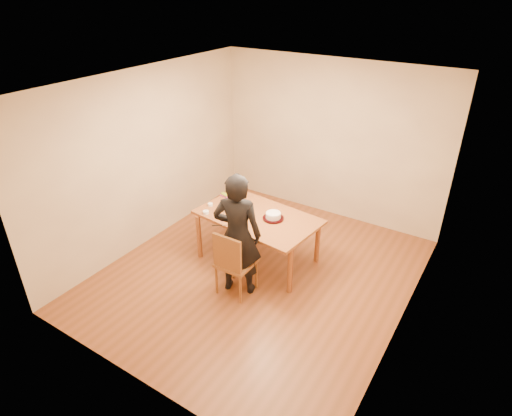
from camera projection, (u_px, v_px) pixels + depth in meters
The scene contains 16 objects.
room_shell at pixel (272, 180), 5.79m from camera, with size 4.00×4.50×2.70m.
dining_table at pixel (258, 217), 6.17m from camera, with size 1.72×1.02×0.04m, color brown.
dining_chair at pixel (236, 263), 5.65m from camera, with size 0.45×0.45×0.04m, color brown.
cake_plate at pixel (273, 218), 6.07m from camera, with size 0.30×0.30×0.02m, color #B10B1A.
cake at pixel (273, 215), 6.05m from camera, with size 0.21×0.21×0.07m, color white.
frosting_dome at pixel (273, 213), 6.02m from camera, with size 0.21×0.21×0.03m, color white.
frosting_tub at pixel (241, 227), 5.80m from camera, with size 0.09×0.09×0.08m, color white.
frosting_lid at pixel (223, 219), 6.05m from camera, with size 0.10×0.10×0.01m, color #1E189C.
frosting_dollop at pixel (223, 219), 6.05m from camera, with size 0.04×0.04×0.02m, color white.
ramekin_green at pixel (206, 212), 6.20m from camera, with size 0.09×0.09×0.04m, color white.
ramekin_yellow at pixel (226, 210), 6.26m from camera, with size 0.09×0.09×0.04m, color white.
ramekin_multi at pixel (210, 204), 6.42m from camera, with size 0.08×0.08×0.04m, color white.
candy_box_pink at pixel (225, 196), 6.69m from camera, with size 0.14×0.07×0.02m, color #CE3071.
candy_box_green at pixel (225, 194), 6.68m from camera, with size 0.13×0.07×0.02m, color #33991C.
spatula at pixel (217, 225), 5.91m from camera, with size 0.14×0.01×0.01m, color black.
person at pixel (237, 235), 5.49m from camera, with size 0.63×0.41×1.72m, color black.
Camera 1 is at (2.64, -4.22, 3.79)m, focal length 30.00 mm.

